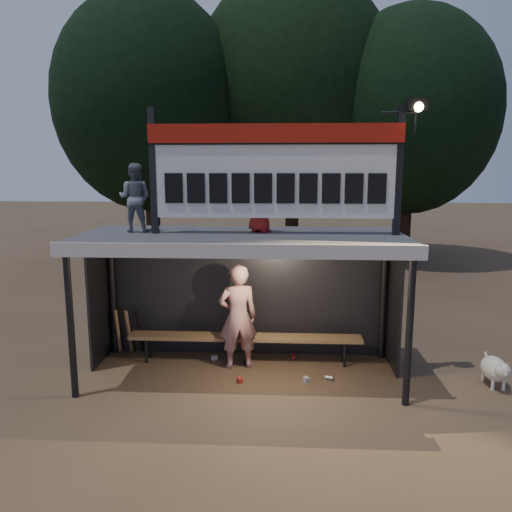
{
  "coord_description": "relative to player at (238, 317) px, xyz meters",
  "views": [
    {
      "loc": [
        0.62,
        -7.62,
        3.34
      ],
      "look_at": [
        0.2,
        0.4,
        1.9
      ],
      "focal_mm": 35.0,
      "sensor_mm": 36.0,
      "label": 1
    }
  ],
  "objects": [
    {
      "name": "tree_left",
      "position": [
        -3.9,
        9.68,
        4.63
      ],
      "size": [
        6.46,
        6.46,
        9.27
      ],
      "color": "black",
      "rests_on": "ground"
    },
    {
      "name": "scoreboard_assembly",
      "position": [
        0.65,
        -0.32,
        2.44
      ],
      "size": [
        4.1,
        0.27,
        1.99
      ],
      "color": "black",
      "rests_on": "dugout_shelter"
    },
    {
      "name": "child_a",
      "position": [
        -1.6,
        -0.17,
        1.97
      ],
      "size": [
        0.55,
        0.45,
        1.08
      ],
      "primitive_type": "imported",
      "rotation": [
        0.0,
        0.0,
        3.07
      ],
      "color": "slate",
      "rests_on": "dugout_shelter"
    },
    {
      "name": "tree_mid",
      "position": [
        1.1,
        11.18,
        5.28
      ],
      "size": [
        7.22,
        7.22,
        10.36
      ],
      "color": "#312315",
      "rests_on": "ground"
    },
    {
      "name": "bench",
      "position": [
        0.1,
        0.23,
        -0.45
      ],
      "size": [
        4.0,
        0.35,
        0.48
      ],
      "color": "olive",
      "rests_on": "ground"
    },
    {
      "name": "bats",
      "position": [
        -2.02,
        0.5,
        -0.46
      ],
      "size": [
        0.48,
        0.33,
        0.84
      ],
      "color": "#966E46",
      "rests_on": "ground"
    },
    {
      "name": "child_b",
      "position": [
        0.37,
        -0.12,
        1.92
      ],
      "size": [
        0.57,
        0.55,
        0.98
      ],
      "primitive_type": "imported",
      "rotation": [
        0.0,
        0.0,
        2.44
      ],
      "color": "#A41D19",
      "rests_on": "dugout_shelter"
    },
    {
      "name": "player",
      "position": [
        0.0,
        0.0,
        0.0
      ],
      "size": [
        0.73,
        0.56,
        1.77
      ],
      "primitive_type": "imported",
      "rotation": [
        0.0,
        0.0,
        3.38
      ],
      "color": "silver",
      "rests_on": "ground"
    },
    {
      "name": "dog",
      "position": [
        4.01,
        -0.53,
        -0.61
      ],
      "size": [
        0.36,
        0.81,
        0.49
      ],
      "color": "silver",
      "rests_on": "ground"
    },
    {
      "name": "ground",
      "position": [
        0.1,
        -0.32,
        -0.89
      ],
      "size": [
        80.0,
        80.0,
        0.0
      ],
      "primitive_type": "plane",
      "color": "#4E3927",
      "rests_on": "ground"
    },
    {
      "name": "tree_right",
      "position": [
        5.1,
        10.18,
        4.3
      ],
      "size": [
        6.08,
        6.08,
        8.72
      ],
      "color": "black",
      "rests_on": "ground"
    },
    {
      "name": "litter",
      "position": [
        0.62,
        -0.17,
        -0.85
      ],
      "size": [
        2.06,
        1.16,
        0.08
      ],
      "color": "red",
      "rests_on": "ground"
    },
    {
      "name": "dugout_shelter",
      "position": [
        0.1,
        -0.07,
        0.96
      ],
      "size": [
        5.1,
        2.08,
        2.32
      ],
      "color": "#424245",
      "rests_on": "ground"
    }
  ]
}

